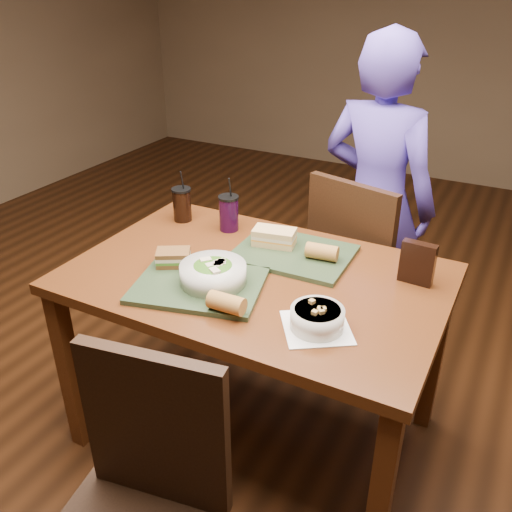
# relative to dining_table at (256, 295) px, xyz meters

# --- Properties ---
(ground) EXTENTS (6.00, 6.00, 0.00)m
(ground) POSITION_rel_dining_table_xyz_m (0.00, 0.00, -0.66)
(ground) COLOR #381C0B
(ground) RESTS_ON ground
(dining_table) EXTENTS (1.30, 0.85, 0.75)m
(dining_table) POSITION_rel_dining_table_xyz_m (0.00, 0.00, 0.00)
(dining_table) COLOR #532910
(dining_table) RESTS_ON ground
(chair_near) EXTENTS (0.45, 0.45, 0.91)m
(chair_near) POSITION_rel_dining_table_xyz_m (0.08, -0.79, -0.16)
(chair_near) COLOR black
(chair_near) RESTS_ON ground
(chair_far) EXTENTS (0.50, 0.51, 0.95)m
(chair_far) POSITION_rel_dining_table_xyz_m (0.17, 0.62, -0.13)
(chair_far) COLOR black
(chair_far) RESTS_ON ground
(diner) EXTENTS (0.61, 0.46, 1.51)m
(diner) POSITION_rel_dining_table_xyz_m (0.19, 0.82, 0.10)
(diner) COLOR #4E3BA3
(diner) RESTS_ON ground
(tray_near) EXTENTS (0.49, 0.41, 0.02)m
(tray_near) POSITION_rel_dining_table_xyz_m (-0.12, -0.17, 0.10)
(tray_near) COLOR #283922
(tray_near) RESTS_ON dining_table
(tray_far) EXTENTS (0.43, 0.33, 0.02)m
(tray_far) POSITION_rel_dining_table_xyz_m (0.06, 0.19, 0.10)
(tray_far) COLOR #283922
(tray_far) RESTS_ON dining_table
(salad_bowl) EXTENTS (0.22, 0.22, 0.07)m
(salad_bowl) POSITION_rel_dining_table_xyz_m (-0.08, -0.14, 0.15)
(salad_bowl) COLOR silver
(salad_bowl) RESTS_ON tray_near
(soup_bowl) EXTENTS (0.27, 0.27, 0.08)m
(soup_bowl) POSITION_rel_dining_table_xyz_m (0.31, -0.21, 0.13)
(soup_bowl) COLOR white
(soup_bowl) RESTS_ON dining_table
(sandwich_near) EXTENTS (0.14, 0.13, 0.06)m
(sandwich_near) POSITION_rel_dining_table_xyz_m (-0.27, -0.11, 0.14)
(sandwich_near) COLOR #593819
(sandwich_near) RESTS_ON tray_near
(sandwich_far) EXTENTS (0.17, 0.11, 0.06)m
(sandwich_far) POSITION_rel_dining_table_xyz_m (-0.03, 0.20, 0.14)
(sandwich_far) COLOR tan
(sandwich_far) RESTS_ON tray_far
(baguette_near) EXTENTS (0.12, 0.06, 0.06)m
(baguette_near) POSITION_rel_dining_table_xyz_m (0.04, -0.27, 0.14)
(baguette_near) COLOR #AD7533
(baguette_near) RESTS_ON tray_near
(baguette_far) EXTENTS (0.12, 0.07, 0.06)m
(baguette_far) POSITION_rel_dining_table_xyz_m (0.17, 0.18, 0.14)
(baguette_far) COLOR #AD7533
(baguette_far) RESTS_ON tray_far
(cup_cola) EXTENTS (0.08, 0.08, 0.22)m
(cup_cola) POSITION_rel_dining_table_xyz_m (-0.49, 0.26, 0.16)
(cup_cola) COLOR black
(cup_cola) RESTS_ON dining_table
(cup_berry) EXTENTS (0.08, 0.08, 0.23)m
(cup_berry) POSITION_rel_dining_table_xyz_m (-0.27, 0.27, 0.16)
(cup_berry) COLOR black
(cup_berry) RESTS_ON dining_table
(chip_bag) EXTENTS (0.12, 0.04, 0.15)m
(chip_bag) POSITION_rel_dining_table_xyz_m (0.51, 0.20, 0.17)
(chip_bag) COLOR black
(chip_bag) RESTS_ON dining_table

